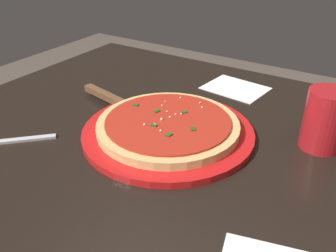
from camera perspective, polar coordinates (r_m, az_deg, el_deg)
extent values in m
cube|color=black|center=(1.35, -7.29, -4.22)|extent=(0.06, 0.06, 0.71)
cube|color=black|center=(0.73, 0.04, -1.55)|extent=(0.96, 0.79, 0.03)
cylinder|color=red|center=(0.70, 0.00, -0.97)|extent=(0.33, 0.33, 0.01)
cylinder|color=#DBB26B|center=(0.69, 0.00, 0.07)|extent=(0.27, 0.27, 0.02)
cylinder|color=red|center=(0.69, 0.00, 0.80)|extent=(0.24, 0.24, 0.00)
sphere|color=#EFEACC|center=(0.71, -0.17, 2.27)|extent=(0.00, 0.00, 0.00)
sphere|color=#EFEACC|center=(0.69, 0.30, 1.42)|extent=(0.00, 0.00, 0.00)
sphere|color=#EFEACC|center=(0.70, 2.10, 1.92)|extent=(0.00, 0.00, 0.00)
sphere|color=#EFEACC|center=(0.74, -0.94, 3.24)|extent=(0.00, 0.00, 0.00)
sphere|color=#EFEACC|center=(0.75, -0.46, 3.88)|extent=(0.00, 0.00, 0.00)
sphere|color=#EFEACC|center=(0.73, 5.36, 2.94)|extent=(0.00, 0.00, 0.00)
sphere|color=#EFEACC|center=(0.70, 1.21, 1.88)|extent=(0.00, 0.00, 0.00)
sphere|color=#EFEACC|center=(0.77, 1.95, 4.44)|extent=(0.00, 0.00, 0.00)
sphere|color=#EFEACC|center=(0.65, -1.17, -0.75)|extent=(0.00, 0.00, 0.00)
sphere|color=#EFEACC|center=(0.75, 5.04, 3.66)|extent=(0.00, 0.00, 0.00)
sphere|color=#EFEACC|center=(0.67, -3.74, 0.23)|extent=(0.00, 0.00, 0.00)
sphere|color=#EFEACC|center=(0.67, -1.95, 0.27)|extent=(0.00, 0.00, 0.00)
sphere|color=#EFEACC|center=(0.68, -0.66, 0.98)|extent=(0.01, 0.01, 0.01)
cube|color=#23561E|center=(0.74, -5.27, 3.24)|extent=(0.01, 0.01, 0.00)
cube|color=#23561E|center=(0.72, -1.61, 2.47)|extent=(0.01, 0.01, 0.00)
cube|color=#23561E|center=(0.67, -2.14, 0.11)|extent=(0.01, 0.01, 0.00)
cube|color=#23561E|center=(0.64, 0.16, -1.36)|extent=(0.01, 0.01, 0.00)
cube|color=#23561E|center=(0.71, 2.54, 2.20)|extent=(0.01, 0.01, 0.00)
cube|color=#23561E|center=(0.66, 3.92, -0.43)|extent=(0.01, 0.01, 0.00)
cube|color=silver|center=(0.75, -4.90, 2.00)|extent=(0.10, 0.09, 0.00)
cube|color=brown|center=(0.83, -9.95, 4.78)|extent=(0.13, 0.05, 0.01)
cylinder|color=#B2191E|center=(0.70, 23.38, 0.91)|extent=(0.07, 0.07, 0.11)
cube|color=white|center=(0.91, 10.53, 5.84)|extent=(0.16, 0.13, 0.00)
cube|color=silver|center=(0.74, -22.93, -2.10)|extent=(0.12, 0.11, 0.00)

